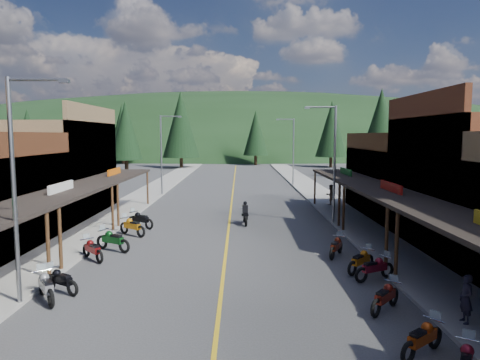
{
  "coord_description": "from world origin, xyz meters",
  "views": [
    {
      "loc": [
        0.7,
        -20.65,
        6.04
      ],
      "look_at": [
        0.74,
        8.3,
        3.0
      ],
      "focal_mm": 32.0,
      "sensor_mm": 36.0,
      "label": 1
    }
  ],
  "objects_px": {
    "pine_11": "(381,127)",
    "pine_4": "(332,129)",
    "bike_west_8": "(113,239)",
    "pedestrian_east_a": "(466,299)",
    "pine_3": "(256,133)",
    "pine_9": "(392,133)",
    "pine_8": "(79,136)",
    "bike_west_6": "(61,279)",
    "bike_east_7": "(361,260)",
    "pine_6": "(469,133)",
    "streetlight_3": "(292,149)",
    "pine_0": "(28,133)",
    "pedestrian_east_b": "(330,195)",
    "bike_west_10": "(140,219)",
    "pine_7": "(94,130)",
    "pine_1": "(122,129)",
    "bike_west_9": "(132,225)",
    "bike_east_8": "(336,245)",
    "streetlight_0": "(18,181)",
    "bike_east_4": "(422,337)",
    "shop_west_3": "(46,169)",
    "rider_on_bike": "(245,215)",
    "streetlight_2": "(332,159)",
    "bike_west_7": "(93,249)",
    "bike_west_5": "(46,285)",
    "bike_east_5": "(385,296)",
    "streetlight_1": "(163,151)",
    "pine_5": "(394,126)",
    "pine_10": "(126,131)",
    "bike_east_6": "(375,267)",
    "shop_east_3": "(413,182)"
  },
  "relations": [
    {
      "from": "bike_west_8",
      "to": "pedestrian_east_a",
      "type": "distance_m",
      "value": 16.38
    },
    {
      "from": "pine_0",
      "to": "pine_6",
      "type": "height_order",
      "value": "same"
    },
    {
      "from": "pine_0",
      "to": "bike_east_8",
      "type": "bearing_deg",
      "value": -53.63
    },
    {
      "from": "pine_6",
      "to": "pine_11",
      "type": "xyz_separation_m",
      "value": [
        -26.0,
        -26.0,
        0.7
      ]
    },
    {
      "from": "pine_6",
      "to": "bike_east_7",
      "type": "distance_m",
      "value": 77.59
    },
    {
      "from": "pine_8",
      "to": "bike_east_7",
      "type": "height_order",
      "value": "pine_8"
    },
    {
      "from": "bike_west_8",
      "to": "bike_east_8",
      "type": "relative_size",
      "value": 1.14
    },
    {
      "from": "bike_west_5",
      "to": "bike_east_8",
      "type": "bearing_deg",
      "value": -9.69
    },
    {
      "from": "shop_west_3",
      "to": "bike_east_4",
      "type": "relative_size",
      "value": 5.66
    },
    {
      "from": "pine_4",
      "to": "bike_west_10",
      "type": "bearing_deg",
      "value": -114.03
    },
    {
      "from": "pine_3",
      "to": "pine_10",
      "type": "distance_m",
      "value": 27.2
    },
    {
      "from": "bike_west_10",
      "to": "pedestrian_east_a",
      "type": "bearing_deg",
      "value": -103.08
    },
    {
      "from": "pedestrian_east_a",
      "to": "pedestrian_east_b",
      "type": "xyz_separation_m",
      "value": [
        0.6,
        22.94,
        0.09
      ]
    },
    {
      "from": "pine_1",
      "to": "bike_west_9",
      "type": "bearing_deg",
      "value": -74.4
    },
    {
      "from": "pine_8",
      "to": "pedestrian_east_a",
      "type": "relative_size",
      "value": 6.42
    },
    {
      "from": "streetlight_0",
      "to": "streetlight_3",
      "type": "height_order",
      "value": "same"
    },
    {
      "from": "pine_9",
      "to": "bike_east_7",
      "type": "bearing_deg",
      "value": -110.77
    },
    {
      "from": "shop_east_3",
      "to": "pedestrian_east_a",
      "type": "height_order",
      "value": "shop_east_3"
    },
    {
      "from": "streetlight_0",
      "to": "pine_5",
      "type": "bearing_deg",
      "value": 62.3
    },
    {
      "from": "bike_east_7",
      "to": "rider_on_bike",
      "type": "bearing_deg",
      "value": 161.75
    },
    {
      "from": "streetlight_1",
      "to": "pine_5",
      "type": "bearing_deg",
      "value": 50.68
    },
    {
      "from": "pine_0",
      "to": "pedestrian_east_b",
      "type": "height_order",
      "value": "pine_0"
    },
    {
      "from": "pine_11",
      "to": "pine_4",
      "type": "bearing_deg",
      "value": 95.19
    },
    {
      "from": "streetlight_0",
      "to": "bike_east_4",
      "type": "distance_m",
      "value": 13.7
    },
    {
      "from": "shop_west_3",
      "to": "pine_6",
      "type": "height_order",
      "value": "pine_6"
    },
    {
      "from": "bike_east_6",
      "to": "streetlight_0",
      "type": "bearing_deg",
      "value": -104.62
    },
    {
      "from": "streetlight_2",
      "to": "pedestrian_east_a",
      "type": "height_order",
      "value": "streetlight_2"
    },
    {
      "from": "bike_west_7",
      "to": "bike_east_8",
      "type": "relative_size",
      "value": 1.03
    },
    {
      "from": "bike_east_8",
      "to": "pedestrian_east_a",
      "type": "bearing_deg",
      "value": -45.57
    },
    {
      "from": "pedestrian_east_b",
      "to": "pine_5",
      "type": "bearing_deg",
      "value": -140.31
    },
    {
      "from": "pine_3",
      "to": "pine_9",
      "type": "height_order",
      "value": "pine_3"
    },
    {
      "from": "bike_west_8",
      "to": "bike_east_5",
      "type": "relative_size",
      "value": 1.15
    },
    {
      "from": "pine_10",
      "to": "bike_east_4",
      "type": "xyz_separation_m",
      "value": [
        23.71,
        -59.49,
        -6.23
      ]
    },
    {
      "from": "pine_6",
      "to": "pine_1",
      "type": "bearing_deg",
      "value": 175.1
    },
    {
      "from": "pine_1",
      "to": "rider_on_bike",
      "type": "height_order",
      "value": "pine_1"
    },
    {
      "from": "pine_9",
      "to": "bike_west_7",
      "type": "bearing_deg",
      "value": -123.79
    },
    {
      "from": "shop_east_3",
      "to": "pine_10",
      "type": "bearing_deg",
      "value": 129.37
    },
    {
      "from": "pine_7",
      "to": "bike_west_10",
      "type": "xyz_separation_m",
      "value": [
        26.25,
        -69.25,
        -6.61
      ]
    },
    {
      "from": "pine_8",
      "to": "bike_east_4",
      "type": "distance_m",
      "value": 56.98
    },
    {
      "from": "streetlight_2",
      "to": "streetlight_3",
      "type": "xyz_separation_m",
      "value": [
        0.0,
        22.0,
        0.0
      ]
    },
    {
      "from": "bike_west_7",
      "to": "bike_east_6",
      "type": "height_order",
      "value": "bike_west_7"
    },
    {
      "from": "bike_west_6",
      "to": "bike_east_4",
      "type": "relative_size",
      "value": 0.99
    },
    {
      "from": "bike_east_8",
      "to": "shop_west_3",
      "type": "bearing_deg",
      "value": 178.32
    },
    {
      "from": "bike_east_4",
      "to": "bike_east_7",
      "type": "bearing_deg",
      "value": 139.67
    },
    {
      "from": "bike_west_6",
      "to": "bike_east_7",
      "type": "distance_m",
      "value": 12.48
    },
    {
      "from": "bike_east_6",
      "to": "pine_4",
      "type": "bearing_deg",
      "value": 143.62
    },
    {
      "from": "bike_west_9",
      "to": "bike_east_6",
      "type": "distance_m",
      "value": 14.49
    },
    {
      "from": "bike_west_9",
      "to": "bike_west_10",
      "type": "distance_m",
      "value": 2.11
    },
    {
      "from": "streetlight_3",
      "to": "pedestrian_east_a",
      "type": "xyz_separation_m",
      "value": [
        0.87,
        -37.71,
        -3.53
      ]
    },
    {
      "from": "bike_east_5",
      "to": "rider_on_bike",
      "type": "distance_m",
      "value": 15.17
    }
  ]
}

